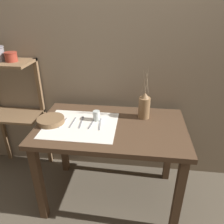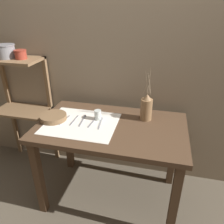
{
  "view_description": "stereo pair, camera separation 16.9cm",
  "coord_description": "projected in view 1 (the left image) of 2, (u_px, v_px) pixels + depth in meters",
  "views": [
    {
      "loc": [
        0.19,
        -1.5,
        1.65
      ],
      "look_at": [
        0.01,
        0.0,
        0.89
      ],
      "focal_mm": 35.0,
      "sensor_mm": 36.0,
      "label": 1
    },
    {
      "loc": [
        0.36,
        -1.47,
        1.65
      ],
      "look_at": [
        0.01,
        0.0,
        0.89
      ],
      "focal_mm": 35.0,
      "sensor_mm": 36.0,
      "label": 2
    }
  ],
  "objects": [
    {
      "name": "ground_plane",
      "position": [
        111.0,
        194.0,
        2.09
      ],
      "size": [
        12.0,
        12.0,
        0.0
      ],
      "primitive_type": "plane",
      "color": "brown"
    },
    {
      "name": "fork_outer",
      "position": [
        63.0,
        123.0,
        1.77
      ],
      "size": [
        0.03,
        0.17,
        0.0
      ],
      "color": "gray",
      "rests_on": "wooden_table"
    },
    {
      "name": "fork_inner",
      "position": [
        73.0,
        122.0,
        1.78
      ],
      "size": [
        0.02,
        0.17,
        0.0
      ],
      "color": "gray",
      "rests_on": "wooden_table"
    },
    {
      "name": "spoon_outer",
      "position": [
        100.0,
        121.0,
        1.79
      ],
      "size": [
        0.04,
        0.18,
        0.02
      ],
      "color": "gray",
      "rests_on": "wooden_table"
    },
    {
      "name": "glass_tumbler_near",
      "position": [
        96.0,
        116.0,
        1.8
      ],
      "size": [
        0.06,
        0.06,
        0.08
      ],
      "color": "silver",
      "rests_on": "wooden_table"
    },
    {
      "name": "pitcher_with_flowers",
      "position": [
        144.0,
        106.0,
        1.82
      ],
      "size": [
        0.1,
        0.1,
        0.45
      ],
      "color": "olive",
      "rests_on": "wooden_table"
    },
    {
      "name": "stone_wall_back",
      "position": [
        117.0,
        58.0,
        1.97
      ],
      "size": [
        7.0,
        0.06,
        2.4
      ],
      "color": "gray",
      "rests_on": "ground_plane"
    },
    {
      "name": "wooden_bowl",
      "position": [
        51.0,
        120.0,
        1.77
      ],
      "size": [
        0.22,
        0.22,
        0.04
      ],
      "color": "brown",
      "rests_on": "wooden_table"
    },
    {
      "name": "wooden_table",
      "position": [
        111.0,
        137.0,
        1.8
      ],
      "size": [
        1.19,
        0.72,
        0.77
      ],
      "color": "#4C3523",
      "rests_on": "ground_plane"
    },
    {
      "name": "spoon_inner",
      "position": [
        82.0,
        119.0,
        1.82
      ],
      "size": [
        0.03,
        0.18,
        0.02
      ],
      "color": "gray",
      "rests_on": "wooden_table"
    },
    {
      "name": "metal_pot_small",
      "position": [
        11.0,
        56.0,
        1.87
      ],
      "size": [
        0.11,
        0.11,
        0.08
      ],
      "color": "#9E3828",
      "rests_on": "wooden_shelf_unit"
    },
    {
      "name": "linen_cloth",
      "position": [
        81.0,
        125.0,
        1.75
      ],
      "size": [
        0.57,
        0.47,
        0.0
      ],
      "color": "white",
      "rests_on": "wooden_table"
    },
    {
      "name": "wooden_shelf_unit",
      "position": [
        12.0,
        98.0,
        2.1
      ],
      "size": [
        0.53,
        0.31,
        1.19
      ],
      "color": "brown",
      "rests_on": "ground_plane"
    },
    {
      "name": "knife_center",
      "position": [
        92.0,
        123.0,
        1.76
      ],
      "size": [
        0.03,
        0.17,
        0.0
      ],
      "color": "gray",
      "rests_on": "wooden_table"
    }
  ]
}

